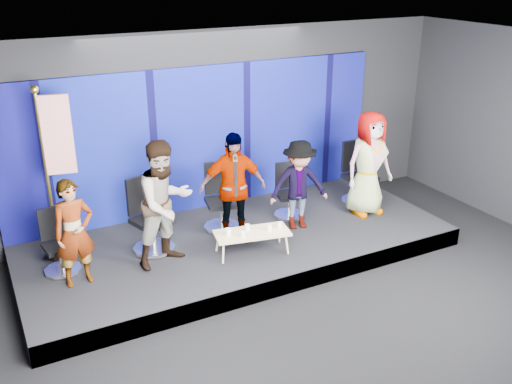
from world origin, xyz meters
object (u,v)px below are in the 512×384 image
Objects in this scene: mug_a at (228,232)px; chair_d at (288,199)px; chair_b at (150,227)px; panelist_c at (233,188)px; chair_e at (358,183)px; flag_stand at (56,170)px; panelist_d at (299,185)px; mug_c at (248,227)px; mug_b at (243,234)px; panelist_e at (369,164)px; panelist_b at (165,203)px; panelist_a at (74,233)px; chair_c at (221,207)px; chair_a at (59,251)px; mug_d at (269,228)px; mug_e at (280,225)px; coffee_table at (252,234)px.

chair_d is at bearing 28.78° from mug_a.
chair_b is 1.43m from panelist_c.
chair_e is 0.43× the size of flag_stand.
panelist_d is 14.35× the size of mug_a.
flag_stand is (-2.57, 1.15, 1.01)m from mug_c.
panelist_e is at bearing 10.18° from mug_b.
panelist_b is at bearing -178.90° from panelist_e.
panelist_a is 2.26m from mug_a.
chair_a is at bearing -162.62° from chair_c.
mug_a is at bearing -151.84° from panelist_d.
panelist_d reaches higher than chair_c.
panelist_c is 0.87m from mug_d.
mug_d is (-2.44, -0.97, 0.02)m from chair_e.
panelist_a is 5.12m from panelist_e.
panelist_c is 19.77× the size of mug_c.
panelist_d is at bearing -14.82° from chair_c.
chair_d is 1.55m from panelist_e.
panelist_c is at bearing 78.15° from mug_b.
chair_d is 1.82m from mug_a.
panelist_c is 1.91× the size of chair_d.
panelist_b reaches higher than mug_e.
chair_c is (2.71, 0.24, 0.05)m from chair_a.
panelist_e is (3.90, -0.42, 0.55)m from chair_b.
chair_c is 2.76m from flag_stand.
mug_b is at bearing -54.94° from chair_b.
panelist_d is 1.26m from mug_c.
chair_c is 1.38m from panelist_d.
chair_c is 0.74m from panelist_c.
mug_c is (1.23, -0.24, -0.56)m from panelist_b.
panelist_a is at bearing -164.51° from panelist_d.
panelist_d is 16.25× the size of mug_d.
chair_d is at bearing 7.41° from chair_c.
mug_d is at bearing -50.34° from panelist_c.
mug_e is at bearing 8.39° from mug_d.
panelist_c is 2.83m from chair_e.
mug_b is (1.07, -0.41, -0.56)m from panelist_b.
coffee_table is at bearing -161.74° from chair_e.
chair_a is 0.81× the size of chair_b.
chair_c reaches higher than mug_c.
panelist_e is at bearing 9.30° from panelist_c.
coffee_table is at bearing -12.03° from mug_a.
chair_a is 0.51× the size of panelist_e.
mug_c reaches higher than mug_b.
mug_e is (-0.66, -0.51, -0.37)m from panelist_d.
mug_d is at bearing -46.44° from chair_b.
panelist_b reaches higher than mug_a.
panelist_d is at bearing -1.69° from flag_stand.
panelist_b is 1.24× the size of panelist_d.
mug_e is (0.53, -0.60, -0.51)m from panelist_c.
mug_d is at bearing -134.08° from panelist_d.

